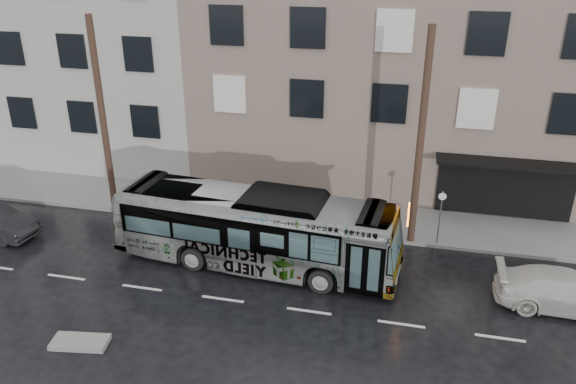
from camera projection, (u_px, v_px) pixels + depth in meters
The scene contains 10 objects.
ground at pixel (243, 264), 22.64m from camera, with size 120.00×120.00×0.00m, color black.
sidewalk at pixel (274, 211), 26.96m from camera, with size 90.00×3.60×0.15m, color gray.
building_taupe at pixel (397, 70), 30.64m from camera, with size 20.00×12.00×11.00m, color gray.
building_grey at pixel (36, 9), 35.75m from camera, with size 26.00×15.00×16.00m, color #B3B0A9.
utility_pole_front at pixel (420, 141), 22.32m from camera, with size 0.30×0.30×9.00m, color #482F24.
utility_pole_rear at pixel (103, 118), 25.24m from camera, with size 0.30×0.30×9.00m, color #482F24.
sign_post at pixel (440, 218), 23.43m from camera, with size 0.06×0.06×2.40m, color slate.
bus at pixel (255, 229), 22.02m from camera, with size 2.66×11.38×3.17m, color #B2B2B2.
white_sedan at pixel (566, 291), 19.68m from camera, with size 1.94×4.78×1.39m, color silver.
slush_pile at pixel (80, 342), 18.09m from camera, with size 1.80×0.80×0.18m, color gray.
Camera 1 is at (6.21, -18.55, 11.90)m, focal length 35.00 mm.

